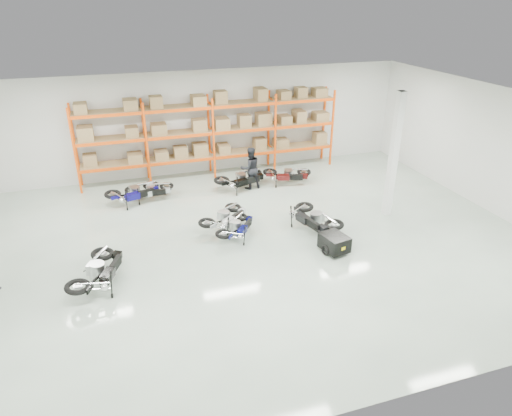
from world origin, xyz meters
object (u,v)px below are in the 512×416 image
object	(u,v)px
moto_silver_left	(225,214)
person_back	(250,168)
trailer	(334,243)
moto_back_b	(150,188)
moto_back_c	(241,176)
moto_back_d	(287,172)
moto_blue_centre	(237,224)
moto_back_a	(134,189)
moto_black_far_left	(99,267)
moto_touring_right	(313,214)

from	to	relation	value
moto_silver_left	person_back	bearing A→B (deg)	-68.56
trailer	moto_back_b	size ratio (longest dim) A/B	0.91
moto_back_c	moto_back_d	size ratio (longest dim) A/B	1.09
moto_blue_centre	trailer	size ratio (longest dim) A/B	1.08
trailer	moto_back_a	world-z (taller)	moto_back_a
moto_back_d	moto_black_far_left	bearing A→B (deg)	143.08
moto_back_a	moto_back_d	xyz separation A→B (m)	(6.35, 0.02, -0.03)
moto_back_b	moto_black_far_left	bearing A→B (deg)	162.16
moto_back_b	moto_blue_centre	bearing A→B (deg)	-147.20
moto_touring_right	trailer	bearing A→B (deg)	-104.14
moto_black_far_left	moto_back_a	world-z (taller)	moto_black_far_left
moto_back_d	person_back	world-z (taller)	person_back
person_back	moto_back_b	bearing A→B (deg)	-6.74
moto_blue_centre	trailer	xyz separation A→B (m)	(2.61, -1.91, -0.14)
moto_back_a	moto_back_b	world-z (taller)	moto_back_a
moto_blue_centre	moto_back_d	world-z (taller)	moto_back_d
moto_back_a	moto_silver_left	bearing A→B (deg)	-155.29
person_back	moto_black_far_left	bearing A→B (deg)	36.60
moto_touring_right	moto_back_b	size ratio (longest dim) A/B	1.18
moto_back_d	moto_touring_right	bearing A→B (deg)	-171.45
moto_back_b	moto_back_c	world-z (taller)	moto_back_c
moto_back_c	moto_silver_left	bearing A→B (deg)	139.16
moto_back_c	moto_back_d	bearing A→B (deg)	-106.37
moto_black_far_left	person_back	size ratio (longest dim) A/B	1.12
moto_back_a	moto_back_d	distance (m)	6.35
moto_back_d	moto_blue_centre	bearing A→B (deg)	157.62
moto_silver_left	moto_black_far_left	world-z (taller)	moto_black_far_left
moto_back_c	moto_back_d	distance (m)	2.03
moto_black_far_left	trailer	world-z (taller)	moto_black_far_left
moto_black_far_left	moto_back_c	bearing A→B (deg)	-113.13
moto_back_b	moto_back_d	world-z (taller)	moto_back_d
moto_blue_centre	moto_back_b	world-z (taller)	moto_back_b
moto_black_far_left	person_back	distance (m)	8.13
person_back	trailer	bearing A→B (deg)	93.93
moto_touring_right	moto_silver_left	bearing A→B (deg)	145.36
trailer	person_back	world-z (taller)	person_back
trailer	person_back	distance (m)	5.93
person_back	moto_silver_left	bearing A→B (deg)	53.99
trailer	person_back	bearing A→B (deg)	86.65
moto_back_a	person_back	bearing A→B (deg)	-106.81
moto_back_c	person_back	distance (m)	0.49
moto_touring_right	trailer	world-z (taller)	moto_touring_right
moto_blue_centre	moto_black_far_left	size ratio (longest dim) A/B	0.81
moto_back_c	moto_back_a	bearing A→B (deg)	75.06
moto_silver_left	moto_back_d	xyz separation A→B (m)	(3.53, 3.15, 0.00)
moto_silver_left	moto_back_a	size ratio (longest dim) A/B	0.94
moto_blue_centre	moto_black_far_left	bearing A→B (deg)	57.82
moto_back_a	moto_back_b	bearing A→B (deg)	-93.68
moto_blue_centre	moto_touring_right	size ratio (longest dim) A/B	0.83
moto_touring_right	person_back	distance (m)	4.34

